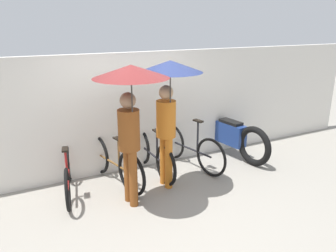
{
  "coord_description": "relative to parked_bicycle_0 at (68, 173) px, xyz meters",
  "views": [
    {
      "loc": [
        -1.89,
        -3.81,
        2.68
      ],
      "look_at": [
        0.52,
        0.94,
        1.0
      ],
      "focal_mm": 35.0,
      "sensor_mm": 36.0,
      "label": 1
    }
  ],
  "objects": [
    {
      "name": "back_wall",
      "position": [
        1.15,
        0.5,
        0.75
      ],
      "size": [
        11.35,
        0.12,
        2.19
      ],
      "color": "silver",
      "rests_on": "ground"
    },
    {
      "name": "parked_bicycle_2",
      "position": [
        1.54,
        0.07,
        0.02
      ],
      "size": [
        0.44,
        1.76,
        0.99
      ],
      "rotation": [
        0.0,
        0.0,
        1.59
      ],
      "color": "black",
      "rests_on": "ground"
    },
    {
      "name": "parked_bicycle_0",
      "position": [
        0.0,
        0.0,
        0.0
      ],
      "size": [
        0.52,
        1.66,
        1.01
      ],
      "rotation": [
        0.0,
        0.0,
        1.37
      ],
      "color": "black",
      "rests_on": "ground"
    },
    {
      "name": "parked_bicycle_3",
      "position": [
        2.31,
        0.02,
        0.03
      ],
      "size": [
        0.56,
        1.79,
        1.08
      ],
      "rotation": [
        0.0,
        0.0,
        1.79
      ],
      "color": "black",
      "rests_on": "ground"
    },
    {
      "name": "ground_plane",
      "position": [
        1.15,
        -1.24,
        -0.35
      ],
      "size": [
        30.0,
        30.0,
        0.0
      ],
      "primitive_type": "plane",
      "color": "gray"
    },
    {
      "name": "pedestrian_center",
      "position": [
        1.54,
        -0.57,
        1.33
      ],
      "size": [
        1.0,
        1.0,
        2.15
      ],
      "rotation": [
        0.0,
        0.0,
        3.17
      ],
      "color": "#C66B1E",
      "rests_on": "ground"
    },
    {
      "name": "parked_bicycle_1",
      "position": [
        0.77,
        0.01,
        0.04
      ],
      "size": [
        0.59,
        1.8,
        1.07
      ],
      "rotation": [
        0.0,
        0.0,
        1.81
      ],
      "color": "black",
      "rests_on": "ground"
    },
    {
      "name": "motorcycle",
      "position": [
        3.35,
        0.14,
        0.09
      ],
      "size": [
        0.6,
        2.08,
        0.96
      ],
      "rotation": [
        0.0,
        0.0,
        1.72
      ],
      "color": "black",
      "rests_on": "ground"
    },
    {
      "name": "pedestrian_leading",
      "position": [
        0.81,
        -0.85,
        1.36
      ],
      "size": [
        1.06,
        1.06,
        2.15
      ],
      "rotation": [
        0.0,
        0.0,
        3.23
      ],
      "color": "brown",
      "rests_on": "ground"
    }
  ]
}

